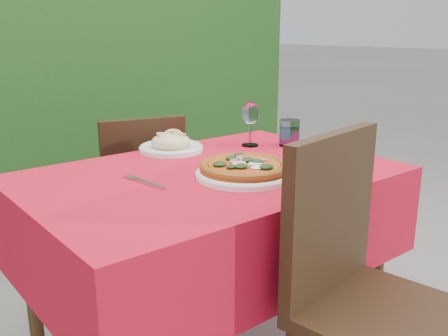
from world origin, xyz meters
TOP-DOWN VIEW (x-y plane):
  - hedge at (0.00, 1.55)m, footprint 3.20×0.55m
  - dining_table at (0.00, 0.00)m, footprint 1.26×0.86m
  - chair_near at (0.09, -0.58)m, footprint 0.49×0.49m
  - chair_far at (0.09, 0.67)m, footprint 0.47×0.47m
  - pizza_plate at (0.04, -0.13)m, footprint 0.37×0.37m
  - pasta_plate at (0.06, 0.34)m, footprint 0.26×0.26m
  - water_glass at (0.50, 0.11)m, footprint 0.08×0.08m
  - wine_glass at (0.37, 0.21)m, footprint 0.08×0.08m
  - fork at (-0.24, 0.01)m, footprint 0.05×0.22m

SIDE VIEW (x-z plane):
  - chair_far at x=0.09m, z-range 0.06..0.91m
  - chair_near at x=0.09m, z-range 0.07..1.02m
  - dining_table at x=0.00m, z-range 0.22..0.97m
  - fork at x=-0.24m, z-range 0.75..0.75m
  - pasta_plate at x=0.06m, z-range 0.74..0.81m
  - pizza_plate at x=0.04m, z-range 0.75..0.81m
  - water_glass at x=0.50m, z-range 0.74..0.85m
  - wine_glass at x=0.37m, z-range 0.79..0.97m
  - hedge at x=0.00m, z-range 0.03..1.81m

